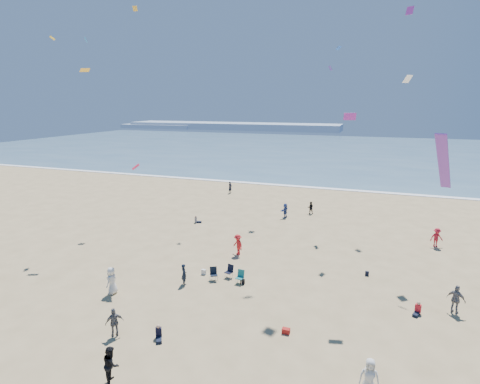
% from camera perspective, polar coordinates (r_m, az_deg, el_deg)
% --- Properties ---
extents(ground, '(220.00, 220.00, 0.00)m').
position_cam_1_polar(ground, '(20.87, -14.04, -25.67)').
color(ground, tan).
rests_on(ground, ground).
extents(ocean, '(220.00, 100.00, 0.06)m').
position_cam_1_polar(ocean, '(109.43, 14.50, 6.12)').
color(ocean, '#476B84').
rests_on(ocean, ground).
extents(surf_line, '(220.00, 1.20, 0.08)m').
position_cam_1_polar(surf_line, '(60.42, 10.01, 0.75)').
color(surf_line, white).
rests_on(surf_line, ground).
extents(headland_far, '(110.00, 20.00, 3.20)m').
position_cam_1_polar(headland_far, '(196.32, -1.24, 10.02)').
color(headland_far, '#7A8EA8').
rests_on(headland_far, ground).
extents(headland_near, '(40.00, 14.00, 2.00)m').
position_cam_1_polar(headland_near, '(209.55, -12.17, 9.78)').
color(headland_near, '#7A8EA8').
rests_on(headland_near, ground).
extents(standing_flyers, '(31.85, 41.61, 1.94)m').
position_cam_1_polar(standing_flyers, '(27.47, 10.51, -13.04)').
color(standing_flyers, red).
rests_on(standing_flyers, ground).
extents(seated_group, '(22.41, 29.15, 0.84)m').
position_cam_1_polar(seated_group, '(23.88, -3.68, -18.50)').
color(seated_group, silver).
rests_on(seated_group, ground).
extents(chair_cluster, '(2.74, 1.58, 1.00)m').
position_cam_1_polar(chair_cluster, '(28.76, -1.95, -12.43)').
color(chair_cluster, black).
rests_on(chair_cluster, ground).
extents(white_tote, '(0.35, 0.20, 0.40)m').
position_cam_1_polar(white_tote, '(29.96, -5.55, -12.03)').
color(white_tote, silver).
rests_on(white_tote, ground).
extents(black_backpack, '(0.30, 0.22, 0.38)m').
position_cam_1_polar(black_backpack, '(28.37, 0.39, -13.50)').
color(black_backpack, black).
rests_on(black_backpack, ground).
extents(cooler, '(0.45, 0.30, 0.30)m').
position_cam_1_polar(cooler, '(23.29, 7.01, -20.26)').
color(cooler, '#A61C17').
rests_on(cooler, ground).
extents(navy_bag, '(0.28, 0.18, 0.34)m').
position_cam_1_polar(navy_bag, '(31.24, 18.78, -11.67)').
color(navy_bag, black).
rests_on(navy_bag, ground).
extents(kites_aloft, '(36.82, 40.13, 25.65)m').
position_cam_1_polar(kites_aloft, '(25.76, 17.81, 17.28)').
color(kites_aloft, orange).
rests_on(kites_aloft, ground).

